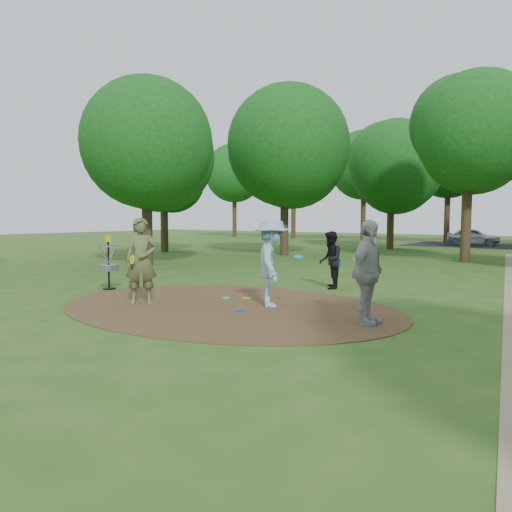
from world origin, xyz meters
The scene contains 13 objects.
ground centered at (0.00, 0.00, 0.00)m, with size 100.00×100.00×0.00m, color #2D5119.
dirt_clearing centered at (0.00, 0.00, 0.01)m, with size 8.40×8.40×0.02m, color #47301C.
player_observer_with_disc centered at (-1.92, -0.81, 1.03)m, with size 0.88×0.88×2.06m.
player_throwing_with_disc centered at (0.85, 0.60, 1.02)m, with size 1.54×1.51×2.04m.
player_walking_with_disc centered at (0.65, 4.01, 0.83)m, with size 0.91×1.00×1.66m.
player_waiting_with_disc centered at (3.41, 0.02, 1.01)m, with size 0.55×1.20×2.03m.
disc_ground_cyan centered at (-0.70, 0.88, 0.03)m, with size 0.22×0.22×0.02m, color #18C2BA.
disc_ground_blue centered at (0.61, -0.32, 0.03)m, with size 0.22×0.22×0.02m, color #0B3EBF.
disc_ground_red centered at (-1.05, 1.96, 0.03)m, with size 0.22×0.22×0.02m, color red.
car_left centered at (-0.58, 29.84, 0.62)m, with size 1.46×3.63×1.24m, color #B9B9C1.
disc_ground_orange centered at (-0.25, 1.15, 0.03)m, with size 0.22×0.22×0.02m, color orange.
disc_golf_basket centered at (-4.50, 0.30, 0.87)m, with size 0.63×0.63×1.54m.
tree_ring centered at (1.31, 9.16, 5.21)m, with size 36.96×45.76×8.91m.
Camera 1 is at (7.02, -8.95, 2.08)m, focal length 35.00 mm.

